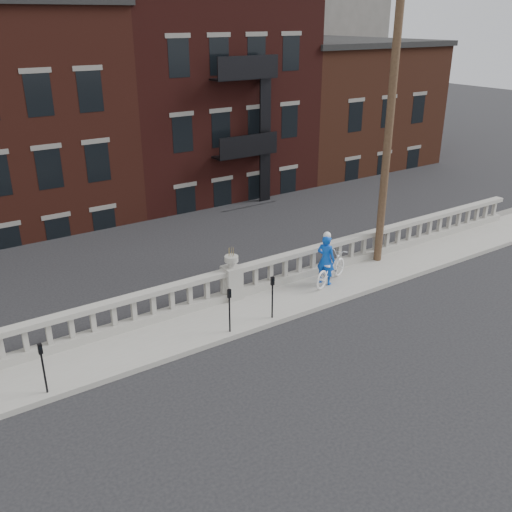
# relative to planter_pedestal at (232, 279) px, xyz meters

# --- Properties ---
(ground) EXTENTS (120.00, 120.00, 0.00)m
(ground) POSITION_rel_planter_pedestal_xyz_m (0.00, -3.95, -0.83)
(ground) COLOR black
(ground) RESTS_ON ground
(sidewalk) EXTENTS (32.00, 2.20, 0.15)m
(sidewalk) POSITION_rel_planter_pedestal_xyz_m (0.00, -0.95, -0.76)
(sidewalk) COLOR gray
(sidewalk) RESTS_ON ground
(balustrade) EXTENTS (28.00, 0.34, 1.03)m
(balustrade) POSITION_rel_planter_pedestal_xyz_m (0.00, 0.00, -0.19)
(balustrade) COLOR gray
(balustrade) RESTS_ON sidewalk
(planter_pedestal) EXTENTS (0.55, 0.55, 1.76)m
(planter_pedestal) POSITION_rel_planter_pedestal_xyz_m (0.00, 0.00, 0.00)
(planter_pedestal) COLOR gray
(planter_pedestal) RESTS_ON sidewalk
(lower_level) EXTENTS (80.00, 44.00, 20.80)m
(lower_level) POSITION_rel_planter_pedestal_xyz_m (0.56, 19.09, 1.80)
(lower_level) COLOR #605E59
(lower_level) RESTS_ON ground
(utility_pole) EXTENTS (1.60, 0.28, 10.00)m
(utility_pole) POSITION_rel_planter_pedestal_xyz_m (6.20, -0.35, 4.41)
(utility_pole) COLOR #422D1E
(utility_pole) RESTS_ON sidewalk
(parking_meter_b) EXTENTS (0.10, 0.09, 1.36)m
(parking_meter_b) POSITION_rel_planter_pedestal_xyz_m (-6.39, -1.80, 0.17)
(parking_meter_b) COLOR black
(parking_meter_b) RESTS_ON sidewalk
(parking_meter_c) EXTENTS (0.10, 0.09, 1.36)m
(parking_meter_c) POSITION_rel_planter_pedestal_xyz_m (-1.18, -1.80, 0.17)
(parking_meter_c) COLOR black
(parking_meter_c) RESTS_ON sidewalk
(parking_meter_d) EXTENTS (0.10, 0.09, 1.36)m
(parking_meter_d) POSITION_rel_planter_pedestal_xyz_m (0.32, -1.80, 0.17)
(parking_meter_d) COLOR black
(parking_meter_d) RESTS_ON sidewalk
(bicycle) EXTENTS (2.07, 1.37, 1.03)m
(bicycle) POSITION_rel_planter_pedestal_xyz_m (3.43, -0.86, -0.17)
(bicycle) COLOR white
(bicycle) RESTS_ON sidewalk
(cyclist) EXTENTS (0.65, 0.76, 1.77)m
(cyclist) POSITION_rel_planter_pedestal_xyz_m (3.21, -0.84, 0.20)
(cyclist) COLOR #0C45BB
(cyclist) RESTS_ON sidewalk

